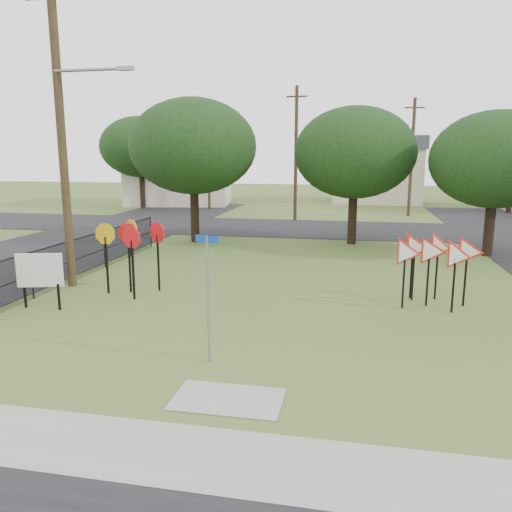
{
  "coord_description": "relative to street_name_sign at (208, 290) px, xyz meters",
  "views": [
    {
      "loc": [
        2.16,
        -10.54,
        4.36
      ],
      "look_at": [
        -0.56,
        3.0,
        1.6
      ],
      "focal_mm": 35.0,
      "sensor_mm": 36.0,
      "label": 1
    }
  ],
  "objects": [
    {
      "name": "ground",
      "position": [
        0.84,
        0.76,
        -1.6
      ],
      "size": [
        140.0,
        140.0,
        0.0
      ],
      "primitive_type": "plane",
      "color": "#3E5821"
    },
    {
      "name": "tree_near_right",
      "position": [
        8.84,
        13.76,
        2.63
      ],
      "size": [
        5.6,
        5.6,
        6.33
      ],
      "color": "black",
      "rests_on": "ground"
    },
    {
      "name": "far_pole_a",
      "position": [
        -1.16,
        24.76,
        3.0
      ],
      "size": [
        1.4,
        0.24,
        9.0
      ],
      "color": "#40311D",
      "rests_on": "ground"
    },
    {
      "name": "fence_run",
      "position": [
        -6.76,
        7.01,
        -0.81
      ],
      "size": [
        0.05,
        11.55,
        1.5
      ],
      "color": "black",
      "rests_on": "ground"
    },
    {
      "name": "far_pole_c",
      "position": [
        -9.16,
        30.76,
        3.0
      ],
      "size": [
        1.4,
        0.24,
        9.0
      ],
      "color": "#40311D",
      "rests_on": "ground"
    },
    {
      "name": "street_left",
      "position": [
        -11.16,
        10.76,
        -1.59
      ],
      "size": [
        8.0,
        50.0,
        0.02
      ],
      "primitive_type": "cube",
      "color": "black",
      "rests_on": "ground"
    },
    {
      "name": "far_pole_b",
      "position": [
        6.84,
        28.76,
        2.75
      ],
      "size": [
        1.4,
        0.24,
        8.5
      ],
      "color": "#40311D",
      "rests_on": "ground"
    },
    {
      "name": "tree_near_mid",
      "position": [
        2.84,
        15.76,
        2.94
      ],
      "size": [
        6.0,
        6.0,
        6.8
      ],
      "color": "black",
      "rests_on": "ground"
    },
    {
      "name": "tree_near_left",
      "position": [
        -5.16,
        14.76,
        3.26
      ],
      "size": [
        6.4,
        6.4,
        7.27
      ],
      "color": "black",
      "rests_on": "ground"
    },
    {
      "name": "stop_sign_cluster",
      "position": [
        -4.05,
        4.93,
        0.13
      ],
      "size": [
        2.16,
        1.91,
        2.3
      ],
      "color": "black",
      "rests_on": "ground"
    },
    {
      "name": "street_far",
      "position": [
        0.84,
        20.76,
        -1.59
      ],
      "size": [
        60.0,
        8.0,
        0.02
      ],
      "primitive_type": "cube",
      "color": "black",
      "rests_on": "ground"
    },
    {
      "name": "planting_strip",
      "position": [
        0.84,
        -4.64,
        -1.59
      ],
      "size": [
        30.0,
        0.8,
        0.02
      ],
      "primitive_type": "cube",
      "color": "#3E5821",
      "rests_on": "ground"
    },
    {
      "name": "house_left",
      "position": [
        -13.16,
        34.76,
        2.05
      ],
      "size": [
        10.58,
        8.88,
        7.2
      ],
      "color": "beige",
      "rests_on": "ground"
    },
    {
      "name": "utility_pole_main",
      "position": [
        -6.4,
        5.26,
        3.62
      ],
      "size": [
        3.55,
        0.33,
        10.0
      ],
      "color": "#40311D",
      "rests_on": "ground"
    },
    {
      "name": "street_name_sign",
      "position": [
        0.0,
        0.0,
        0.0
      ],
      "size": [
        0.55,
        0.18,
        2.76
      ],
      "color": "gray",
      "rests_on": "ground"
    },
    {
      "name": "tree_far_left",
      "position": [
        -15.16,
        30.76,
        3.58
      ],
      "size": [
        6.8,
        6.8,
        7.73
      ],
      "color": "black",
      "rests_on": "ground"
    },
    {
      "name": "sidewalk",
      "position": [
        0.84,
        -3.44,
        -1.59
      ],
      "size": [
        30.0,
        1.6,
        0.02
      ],
      "primitive_type": "cube",
      "color": "gray",
      "rests_on": "ground"
    },
    {
      "name": "info_board",
      "position": [
        -5.86,
        2.69,
        -0.51
      ],
      "size": [
        1.28,
        0.38,
        1.65
      ],
      "color": "black",
      "rests_on": "ground"
    },
    {
      "name": "yield_sign_cluster",
      "position": [
        5.24,
        5.4,
        -0.03
      ],
      "size": [
        2.62,
        1.99,
        2.12
      ],
      "color": "black",
      "rests_on": "ground"
    },
    {
      "name": "house_mid",
      "position": [
        4.84,
        40.76,
        1.55
      ],
      "size": [
        8.4,
        8.4,
        6.2
      ],
      "color": "beige",
      "rests_on": "ground"
    },
    {
      "name": "curb_pad",
      "position": [
        0.84,
        -1.64,
        -1.59
      ],
      "size": [
        2.0,
        1.2,
        0.02
      ],
      "primitive_type": "cube",
      "color": "gray",
      "rests_on": "ground"
    }
  ]
}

